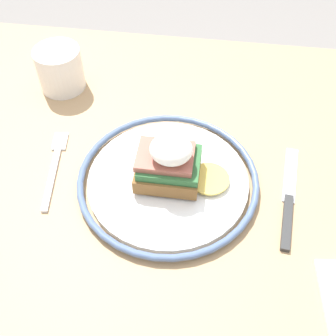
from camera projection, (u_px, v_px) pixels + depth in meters
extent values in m
cube|color=tan|center=(184.00, 206.00, 0.61)|extent=(0.99, 0.81, 0.03)
cylinder|color=tan|center=(38.00, 161.00, 1.15)|extent=(0.06, 0.06, 0.71)
cylinder|color=white|center=(168.00, 181.00, 0.62)|extent=(0.24, 0.24, 0.01)
torus|color=slate|center=(168.00, 179.00, 0.61)|extent=(0.27, 0.27, 0.01)
cube|color=brown|center=(168.00, 172.00, 0.60)|extent=(0.09, 0.07, 0.02)
cube|color=#2D6033|center=(170.00, 162.00, 0.59)|extent=(0.09, 0.07, 0.01)
cube|color=#9E5647|center=(165.00, 156.00, 0.58)|extent=(0.08, 0.06, 0.01)
ellipsoid|color=white|center=(171.00, 149.00, 0.56)|extent=(0.06, 0.05, 0.03)
cylinder|color=#E5C656|center=(209.00, 179.00, 0.61)|extent=(0.06, 0.06, 0.00)
cube|color=silver|center=(52.00, 179.00, 0.62)|extent=(0.02, 0.12, 0.00)
cube|color=silver|center=(60.00, 142.00, 0.67)|extent=(0.03, 0.04, 0.00)
cube|color=#2D2D2D|center=(287.00, 222.00, 0.57)|extent=(0.02, 0.09, 0.01)
cube|color=silver|center=(290.00, 175.00, 0.63)|extent=(0.03, 0.11, 0.00)
cylinder|color=white|center=(60.00, 69.00, 0.73)|extent=(0.08, 0.08, 0.08)
cylinder|color=gold|center=(56.00, 52.00, 0.71)|extent=(0.07, 0.07, 0.00)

